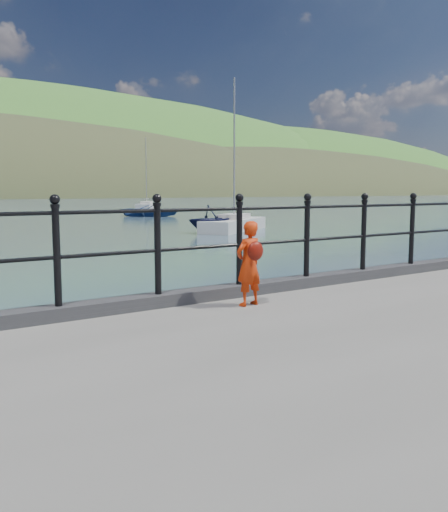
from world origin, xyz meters
TOP-DOWN VIEW (x-y plane):
  - ground at (0.00, 0.00)m, footprint 600.00×600.00m
  - kerb at (0.00, -0.15)m, footprint 60.00×0.30m
  - railing at (0.00, -0.15)m, footprint 18.11×0.11m
  - child at (0.32, -0.73)m, footprint 0.40×0.33m
  - launch_blue at (19.25, 39.24)m, footprint 6.46×6.54m
  - launch_navy at (13.09, 19.67)m, footprint 3.17×2.79m
  - sailboat_far at (28.00, 57.86)m, footprint 5.32×6.32m
  - sailboat_near at (15.14, 20.34)m, footprint 6.53×5.23m

SIDE VIEW (x-z plane):
  - ground at x=0.00m, z-range 0.00..0.00m
  - sailboat_near at x=15.14m, z-range -4.19..4.87m
  - sailboat_far at x=28.00m, z-range -4.32..5.00m
  - launch_blue at x=19.25m, z-range 0.00..1.11m
  - launch_navy at x=13.09m, z-range 0.00..1.58m
  - kerb at x=0.00m, z-range 1.00..1.15m
  - child at x=0.32m, z-range 1.01..2.03m
  - railing at x=0.00m, z-range 1.23..2.42m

